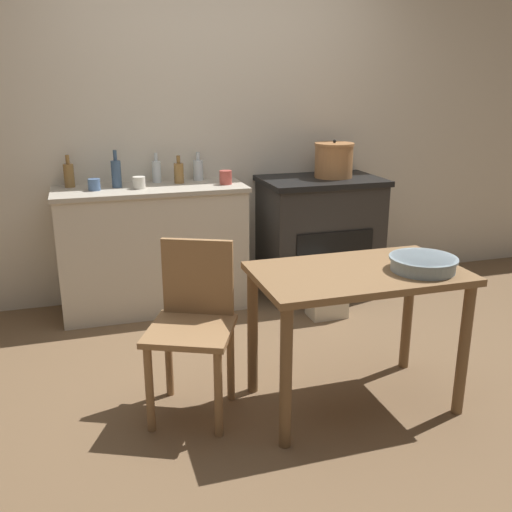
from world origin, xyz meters
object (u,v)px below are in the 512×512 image
bottle_far_left (69,175)px  bottle_center (179,173)px  mixing_bowl_large (423,263)px  bottle_center_left (198,169)px  cup_mid_right (94,185)px  bottle_left (116,173)px  cup_right (139,183)px  flour_sack (327,292)px  stock_pot (334,160)px  cup_center_right (226,177)px  bottle_mid_left (156,171)px  work_table (357,293)px  chair (193,322)px  stove (319,236)px

bottle_far_left → bottle_center: bottle_far_left is taller
mixing_bowl_large → bottle_center_left: bottle_center_left is taller
bottle_center → cup_mid_right: size_ratio=2.43×
bottle_left → cup_right: 0.18m
flour_sack → mixing_bowl_large: mixing_bowl_large is taller
stock_pot → cup_right: 1.45m
cup_mid_right → cup_center_right: bearing=-2.0°
bottle_far_left → bottle_left: size_ratio=0.87×
mixing_bowl_large → cup_mid_right: 2.24m
bottle_center → cup_center_right: size_ratio=2.02×
bottle_far_left → bottle_mid_left: size_ratio=1.04×
bottle_center → cup_right: bearing=-155.6°
work_table → cup_right: 1.83m
cup_center_right → cup_right: size_ratio=1.14×
flour_sack → bottle_left: 1.69m
mixing_bowl_large → bottle_left: 2.20m
work_table → bottle_far_left: bottle_far_left is taller
stock_pot → chair: bearing=-134.7°
cup_center_right → cup_right: bearing=179.0°
mixing_bowl_large → cup_mid_right: (-1.47, 1.68, 0.17)m
stove → cup_mid_right: 1.71m
stove → work_table: 1.64m
bottle_far_left → bottle_left: 0.33m
bottle_far_left → cup_mid_right: bearing=-48.1°
bottle_center → stove: bearing=-7.6°
bottle_mid_left → bottle_center_left: bearing=0.3°
bottle_far_left → bottle_mid_left: bearing=1.6°
cup_right → bottle_center_left: bearing=25.3°
mixing_bowl_large → bottle_center: 2.01m
work_table → cup_mid_right: bearing=126.5°
stove → chair: stove is taller
cup_mid_right → cup_right: 0.30m
bottle_center → chair: bearing=-97.9°
bottle_center_left → stock_pot: bearing=-12.3°
flour_sack → bottle_center: size_ratio=1.85×
mixing_bowl_large → bottle_mid_left: 2.15m
chair → cup_center_right: bearing=93.8°
cup_center_right → cup_mid_right: size_ratio=1.20×
bottle_center_left → cup_center_right: (0.15, -0.23, -0.03)m
bottle_mid_left → cup_right: (-0.15, -0.21, -0.04)m
flour_sack → cup_mid_right: size_ratio=4.49×
bottle_mid_left → bottle_center: bottle_mid_left is taller
cup_mid_right → cup_right: size_ratio=0.95×
flour_sack → cup_mid_right: (-1.51, 0.51, 0.76)m
bottle_far_left → stock_pot: bearing=-5.9°
bottle_left → cup_right: bearing=-32.6°
cup_center_right → mixing_bowl_large: bearing=-71.2°
stove → cup_center_right: size_ratio=9.30×
bottle_center_left → bottle_center: bearing=-152.9°
work_table → bottle_center_left: 1.87m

